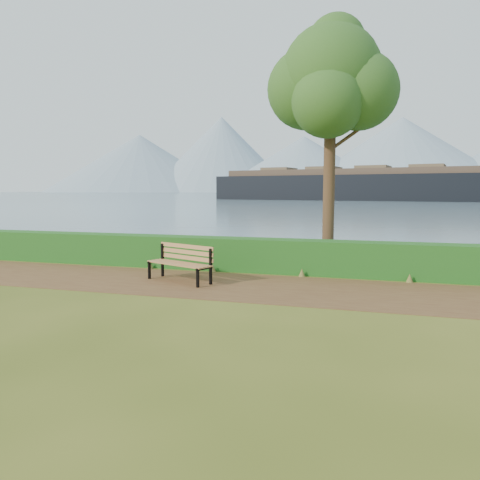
% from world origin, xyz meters
% --- Properties ---
extents(ground, '(140.00, 140.00, 0.00)m').
position_xyz_m(ground, '(0.00, 0.00, 0.00)').
color(ground, '#465117').
rests_on(ground, ground).
extents(path, '(40.00, 3.40, 0.01)m').
position_xyz_m(path, '(0.00, 0.30, 0.01)').
color(path, '#53321C').
rests_on(path, ground).
extents(hedge, '(32.00, 0.85, 1.00)m').
position_xyz_m(hedge, '(0.00, 2.60, 0.50)').
color(hedge, '#144614').
rests_on(hedge, ground).
extents(water, '(700.00, 510.00, 0.00)m').
position_xyz_m(water, '(0.00, 260.00, 0.01)').
color(water, '#496876').
rests_on(water, ground).
extents(mountains, '(585.00, 190.00, 70.00)m').
position_xyz_m(mountains, '(-9.17, 406.05, 27.70)').
color(mountains, gray).
rests_on(mountains, ground).
extents(bench, '(2.06, 1.28, 1.00)m').
position_xyz_m(bench, '(-1.43, 0.48, 0.58)').
color(bench, black).
rests_on(bench, ground).
extents(tree, '(4.04, 3.42, 7.80)m').
position_xyz_m(tree, '(2.11, 3.91, 5.80)').
color(tree, '#3E2419').
rests_on(tree, ground).
extents(cargo_ship, '(81.23, 27.03, 24.37)m').
position_xyz_m(cargo_ship, '(7.59, 98.89, 3.63)').
color(cargo_ship, black).
rests_on(cargo_ship, ground).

